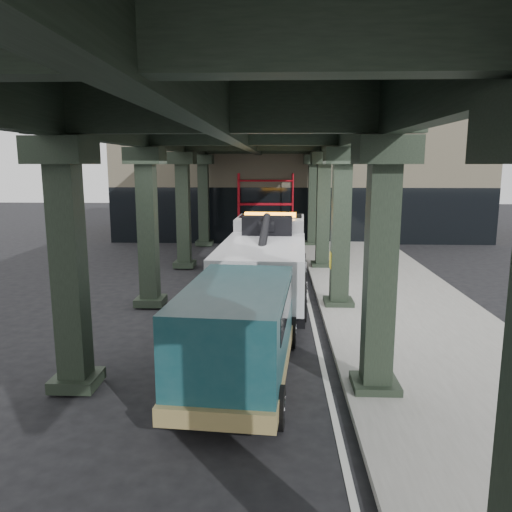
# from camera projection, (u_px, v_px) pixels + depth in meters

# --- Properties ---
(ground) EXTENTS (90.00, 90.00, 0.00)m
(ground) POSITION_uv_depth(u_px,v_px,m) (253.00, 328.00, 13.94)
(ground) COLOR black
(ground) RESTS_ON ground
(sidewalk) EXTENTS (5.00, 40.00, 0.15)m
(sidewalk) POSITION_uv_depth(u_px,v_px,m) (399.00, 307.00, 15.71)
(sidewalk) COLOR gray
(sidewalk) RESTS_ON ground
(lane_stripe) EXTENTS (0.12, 38.00, 0.01)m
(lane_stripe) POSITION_uv_depth(u_px,v_px,m) (310.00, 308.00, 15.83)
(lane_stripe) COLOR silver
(lane_stripe) RESTS_ON ground
(viaduct) EXTENTS (7.40, 32.00, 6.40)m
(viaduct) POSITION_uv_depth(u_px,v_px,m) (243.00, 132.00, 14.93)
(viaduct) COLOR black
(viaduct) RESTS_ON ground
(building) EXTENTS (22.00, 10.00, 8.00)m
(building) POSITION_uv_depth(u_px,v_px,m) (298.00, 172.00, 32.78)
(building) COLOR #C6B793
(building) RESTS_ON ground
(scaffolding) EXTENTS (3.08, 0.88, 4.00)m
(scaffolding) POSITION_uv_depth(u_px,v_px,m) (266.00, 207.00, 27.95)
(scaffolding) COLOR red
(scaffolding) RESTS_ON ground
(tow_truck) EXTENTS (2.98, 8.96, 2.90)m
(tow_truck) POSITION_uv_depth(u_px,v_px,m) (266.00, 258.00, 16.66)
(tow_truck) COLOR black
(tow_truck) RESTS_ON ground
(towed_van) EXTENTS (2.52, 5.47, 2.16)m
(towed_van) POSITION_uv_depth(u_px,v_px,m) (239.00, 330.00, 10.18)
(towed_van) COLOR #133F45
(towed_van) RESTS_ON ground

